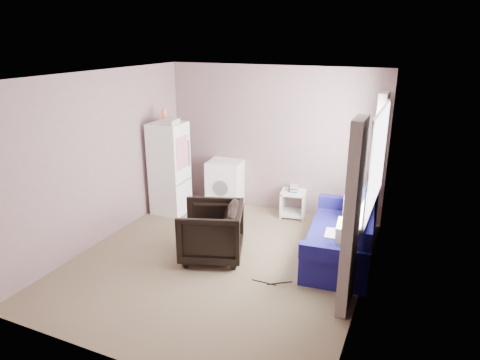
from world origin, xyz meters
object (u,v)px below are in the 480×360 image
object	(u,v)px
washing_machine	(226,182)
side_table	(293,202)
armchair	(211,229)
sofa	(344,239)
fridge	(170,168)

from	to	relation	value
washing_machine	side_table	distance (m)	1.28
armchair	washing_machine	xyz separation A→B (m)	(-0.65, 1.84, 0.01)
washing_machine	sofa	world-z (taller)	washing_machine
armchair	fridge	size ratio (longest dim) A/B	0.47
side_table	sofa	xyz separation A→B (m)	(1.07, -1.14, 0.04)
sofa	washing_machine	bearing A→B (deg)	148.32
washing_machine	sofa	distance (m)	2.60
washing_machine	side_table	xyz separation A→B (m)	(1.26, 0.01, -0.18)
fridge	armchair	bearing A→B (deg)	-41.92
washing_machine	sofa	bearing A→B (deg)	-32.29
armchair	washing_machine	world-z (taller)	armchair
fridge	side_table	xyz separation A→B (m)	(2.02, 0.67, -0.54)
armchair	side_table	xyz separation A→B (m)	(0.62, 1.84, -0.16)
armchair	sofa	distance (m)	1.83
armchair	side_table	distance (m)	1.95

